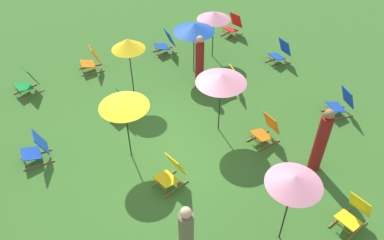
% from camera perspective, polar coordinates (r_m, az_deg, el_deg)
% --- Properties ---
extents(ground_plane, '(40.00, 40.00, 0.00)m').
position_cam_1_polar(ground_plane, '(9.95, -5.99, -4.47)').
color(ground_plane, '#386B28').
extents(deckchair_0, '(0.65, 0.85, 0.83)m').
position_cam_1_polar(deckchair_0, '(14.80, 6.20, 13.92)').
color(deckchair_0, olive).
rests_on(deckchair_0, ground).
extents(deckchair_1, '(0.51, 0.78, 0.83)m').
position_cam_1_polar(deckchair_1, '(10.08, 11.10, -1.49)').
color(deckchair_1, olive).
rests_on(deckchair_1, ground).
extents(deckchair_2, '(0.59, 0.82, 0.83)m').
position_cam_1_polar(deckchair_2, '(13.03, -14.84, 8.67)').
color(deckchair_2, olive).
rests_on(deckchair_2, ground).
extents(deckchair_4, '(0.48, 0.76, 0.83)m').
position_cam_1_polar(deckchair_4, '(13.35, 13.17, 9.83)').
color(deckchair_4, olive).
rests_on(deckchair_4, ground).
extents(deckchair_5, '(0.64, 0.85, 0.83)m').
position_cam_1_polar(deckchair_5, '(11.56, 21.56, 2.36)').
color(deckchair_5, olive).
rests_on(deckchair_5, ground).
extents(deckchair_6, '(0.63, 0.85, 0.83)m').
position_cam_1_polar(deckchair_6, '(11.69, 5.79, 5.89)').
color(deckchair_6, olive).
rests_on(deckchair_6, ground).
extents(deckchair_7, '(0.59, 0.82, 0.83)m').
position_cam_1_polar(deckchair_7, '(8.86, 23.14, -12.77)').
color(deckchair_7, olive).
rests_on(deckchair_7, ground).
extents(deckchair_9, '(0.60, 0.83, 0.83)m').
position_cam_1_polar(deckchair_9, '(10.87, -10.64, 2.23)').
color(deckchair_9, olive).
rests_on(deckchair_9, ground).
extents(deckchair_11, '(0.63, 0.85, 0.83)m').
position_cam_1_polar(deckchair_11, '(8.89, -3.15, -7.90)').
color(deckchair_11, olive).
rests_on(deckchair_11, ground).
extents(deckchair_12, '(0.63, 0.85, 0.83)m').
position_cam_1_polar(deckchair_12, '(12.62, -23.51, 5.27)').
color(deckchair_12, olive).
rests_on(deckchair_12, ground).
extents(deckchair_13, '(0.55, 0.80, 0.83)m').
position_cam_1_polar(deckchair_13, '(10.16, -22.35, -4.04)').
color(deckchair_13, olive).
rests_on(deckchair_13, ground).
extents(deckchair_14, '(0.52, 0.79, 0.83)m').
position_cam_1_polar(deckchair_14, '(13.61, -3.96, 11.49)').
color(deckchair_14, olive).
rests_on(deckchair_14, ground).
extents(umbrella_0, '(1.30, 1.30, 1.71)m').
position_cam_1_polar(umbrella_0, '(11.96, 0.29, 13.72)').
color(umbrella_0, black).
rests_on(umbrella_0, ground).
extents(umbrella_1, '(1.11, 1.11, 1.65)m').
position_cam_1_polar(umbrella_1, '(12.85, 3.29, 15.42)').
color(umbrella_1, black).
rests_on(umbrella_1, ground).
extents(umbrella_2, '(1.05, 1.05, 1.95)m').
position_cam_1_polar(umbrella_2, '(7.06, 15.17, -8.73)').
color(umbrella_2, black).
rests_on(umbrella_2, ground).
extents(umbrella_3, '(1.17, 1.17, 1.91)m').
position_cam_1_polar(umbrella_3, '(8.72, -10.27, 2.80)').
color(umbrella_3, black).
rests_on(umbrella_3, ground).
extents(umbrella_4, '(1.29, 1.29, 1.81)m').
position_cam_1_polar(umbrella_4, '(9.44, 4.42, 6.26)').
color(umbrella_4, black).
rests_on(umbrella_4, ground).
extents(umbrella_5, '(0.95, 0.95, 1.93)m').
position_cam_1_polar(umbrella_5, '(10.84, -9.60, 11.18)').
color(umbrella_5, black).
rests_on(umbrella_5, ground).
extents(person_0, '(0.41, 0.41, 1.84)m').
position_cam_1_polar(person_0, '(9.34, 18.80, -3.08)').
color(person_0, maroon).
rests_on(person_0, ground).
extents(person_1, '(0.37, 0.37, 1.69)m').
position_cam_1_polar(person_1, '(11.70, 1.15, 8.75)').
color(person_1, maroon).
rests_on(person_1, ground).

